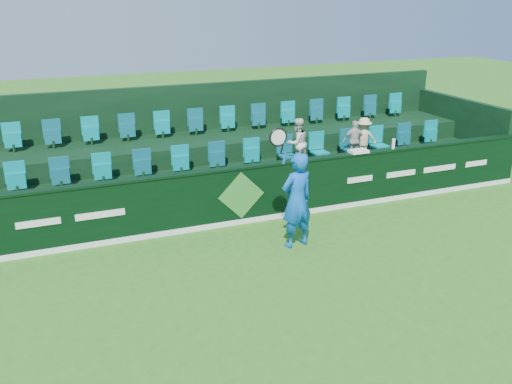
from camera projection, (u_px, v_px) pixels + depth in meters
name	position (u px, v px, depth m)	size (l,w,h in m)	color
ground	(323.00, 306.00, 9.64)	(60.00, 60.00, 0.00)	#2D6E1A
sponsor_hoarding	(240.00, 195.00, 12.91)	(16.00, 0.25, 1.35)	black
stand_tier_front	(224.00, 191.00, 13.96)	(16.00, 2.00, 0.80)	black
stand_tier_back	(201.00, 161.00, 15.54)	(16.00, 1.80, 1.30)	black
stand_rear	(196.00, 138.00, 15.74)	(16.00, 4.10, 2.60)	black
seat_row_front	(218.00, 160.00, 14.08)	(13.50, 0.50, 0.60)	#018A8F
seat_row_back	(197.00, 125.00, 15.48)	(13.50, 0.50, 0.60)	#018A8F
tennis_player	(297.00, 200.00, 11.62)	(1.11, 0.61, 2.62)	blue
spectator_left	(297.00, 143.00, 14.34)	(0.61, 0.48, 1.26)	silver
spectator_middle	(355.00, 141.00, 14.97)	(0.62, 0.26, 1.06)	beige
spectator_right	(363.00, 138.00, 15.05)	(0.72, 0.42, 1.12)	beige
towel	(358.00, 151.00, 13.77)	(0.45, 0.29, 0.07)	white
drinks_bottle	(393.00, 144.00, 14.09)	(0.08, 0.08, 0.25)	white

